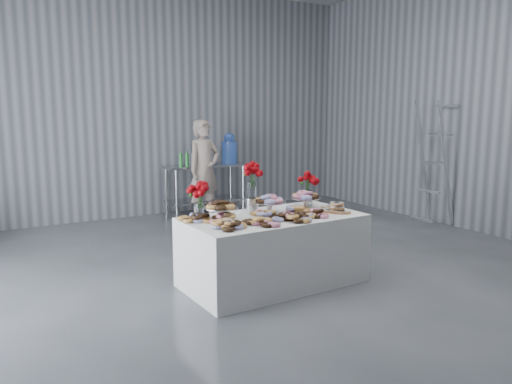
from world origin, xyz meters
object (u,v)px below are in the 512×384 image
at_px(display_table, 273,250).
at_px(water_jug, 229,149).
at_px(person, 204,170).
at_px(stepladder, 434,163).
at_px(prep_table, 205,180).

xyz_separation_m(display_table, water_jug, (1.41, 3.76, 0.77)).
xyz_separation_m(person, stepladder, (3.00, -2.32, 0.17)).
xyz_separation_m(prep_table, water_jug, (0.50, -0.00, 0.53)).
relative_size(display_table, person, 1.11).
distance_m(prep_table, water_jug, 0.73).
bearing_deg(display_table, person, 77.93).
bearing_deg(prep_table, stepladder, -43.96).
height_order(display_table, prep_table, prep_table).
relative_size(person, stepladder, 0.84).
xyz_separation_m(prep_table, person, (-0.19, -0.39, 0.24)).
height_order(person, stepladder, stepladder).
xyz_separation_m(water_jug, person, (-0.69, -0.39, -0.29)).
relative_size(display_table, water_jug, 3.43).
bearing_deg(display_table, stepladder, 15.78).
relative_size(water_jug, person, 0.32).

